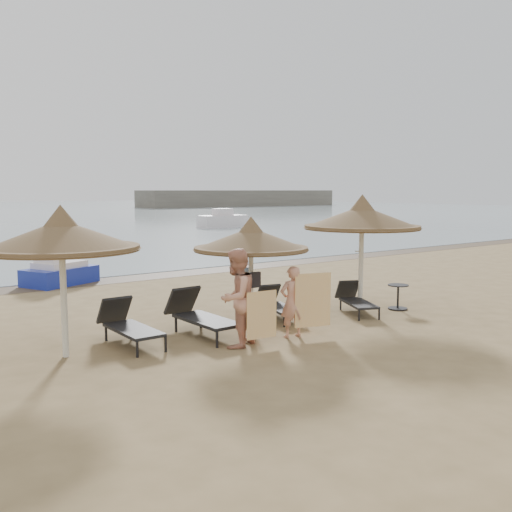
{
  "coord_description": "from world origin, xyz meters",
  "views": [
    {
      "loc": [
        -7.45,
        -8.85,
        3.03
      ],
      "look_at": [
        0.01,
        1.2,
        1.58
      ],
      "focal_mm": 40.0,
      "sensor_mm": 36.0,
      "label": 1
    }
  ],
  "objects_px": {
    "lounger_far_left": "(128,324)",
    "lounger_far_right": "(355,299)",
    "palapa_center": "(251,240)",
    "person_left": "(236,290)",
    "person_right": "(292,296)",
    "lounger_near_right": "(277,304)",
    "lounger_near_left": "(199,314)",
    "palapa_right": "(362,218)",
    "palapa_left": "(61,236)",
    "pedal_boat": "(59,273)",
    "side_table": "(398,298)"
  },
  "relations": [
    {
      "from": "lounger_far_right",
      "to": "pedal_boat",
      "type": "xyz_separation_m",
      "value": [
        -4.55,
        8.65,
        0.05
      ]
    },
    {
      "from": "palapa_right",
      "to": "lounger_near_left",
      "type": "height_order",
      "value": "palapa_right"
    },
    {
      "from": "lounger_near_left",
      "to": "person_left",
      "type": "bearing_deg",
      "value": -87.97
    },
    {
      "from": "lounger_far_left",
      "to": "lounger_near_right",
      "type": "height_order",
      "value": "lounger_far_left"
    },
    {
      "from": "palapa_right",
      "to": "lounger_near_right",
      "type": "relative_size",
      "value": 1.69
    },
    {
      "from": "lounger_far_left",
      "to": "person_left",
      "type": "height_order",
      "value": "person_left"
    },
    {
      "from": "lounger_far_right",
      "to": "person_right",
      "type": "bearing_deg",
      "value": -137.19
    },
    {
      "from": "lounger_near_left",
      "to": "person_right",
      "type": "bearing_deg",
      "value": -45.66
    },
    {
      "from": "lounger_far_left",
      "to": "person_right",
      "type": "height_order",
      "value": "person_right"
    },
    {
      "from": "side_table",
      "to": "person_right",
      "type": "relative_size",
      "value": 0.37
    },
    {
      "from": "pedal_boat",
      "to": "palapa_center",
      "type": "bearing_deg",
      "value": -104.86
    },
    {
      "from": "palapa_center",
      "to": "pedal_boat",
      "type": "bearing_deg",
      "value": 99.57
    },
    {
      "from": "person_left",
      "to": "lounger_near_right",
      "type": "bearing_deg",
      "value": -170.85
    },
    {
      "from": "side_table",
      "to": "person_left",
      "type": "bearing_deg",
      "value": -175.48
    },
    {
      "from": "palapa_right",
      "to": "pedal_boat",
      "type": "height_order",
      "value": "palapa_right"
    },
    {
      "from": "lounger_near_left",
      "to": "palapa_right",
      "type": "bearing_deg",
      "value": -4.3
    },
    {
      "from": "palapa_left",
      "to": "pedal_boat",
      "type": "bearing_deg",
      "value": 73.09
    },
    {
      "from": "palapa_right",
      "to": "lounger_far_left",
      "type": "height_order",
      "value": "palapa_right"
    },
    {
      "from": "lounger_far_left",
      "to": "person_right",
      "type": "xyz_separation_m",
      "value": [
        2.92,
        -1.6,
        0.47
      ]
    },
    {
      "from": "lounger_far_left",
      "to": "lounger_far_right",
      "type": "xyz_separation_m",
      "value": [
        5.73,
        -0.7,
        -0.05
      ]
    },
    {
      "from": "person_left",
      "to": "pedal_boat",
      "type": "bearing_deg",
      "value": -112.23
    },
    {
      "from": "palapa_left",
      "to": "lounger_far_right",
      "type": "height_order",
      "value": "palapa_left"
    },
    {
      "from": "lounger_far_left",
      "to": "pedal_boat",
      "type": "height_order",
      "value": "pedal_boat"
    },
    {
      "from": "palapa_center",
      "to": "lounger_far_left",
      "type": "relative_size",
      "value": 1.3
    },
    {
      "from": "palapa_left",
      "to": "palapa_right",
      "type": "relative_size",
      "value": 0.95
    },
    {
      "from": "palapa_right",
      "to": "lounger_far_right",
      "type": "distance_m",
      "value": 2.05
    },
    {
      "from": "person_right",
      "to": "pedal_boat",
      "type": "xyz_separation_m",
      "value": [
        -1.74,
        9.55,
        -0.48
      ]
    },
    {
      "from": "palapa_right",
      "to": "lounger_far_left",
      "type": "relative_size",
      "value": 1.53
    },
    {
      "from": "lounger_near_right",
      "to": "lounger_far_right",
      "type": "distance_m",
      "value": 2.06
    },
    {
      "from": "lounger_near_right",
      "to": "palapa_left",
      "type": "bearing_deg",
      "value": -164.3
    },
    {
      "from": "lounger_near_left",
      "to": "person_left",
      "type": "xyz_separation_m",
      "value": [
        0.07,
        -1.27,
        0.69
      ]
    },
    {
      "from": "lounger_near_left",
      "to": "palapa_center",
      "type": "bearing_deg",
      "value": -19.07
    },
    {
      "from": "lounger_near_right",
      "to": "person_right",
      "type": "bearing_deg",
      "value": -105.36
    },
    {
      "from": "palapa_left",
      "to": "person_left",
      "type": "xyz_separation_m",
      "value": [
        2.9,
        -1.29,
        -1.1
      ]
    },
    {
      "from": "lounger_far_left",
      "to": "person_left",
      "type": "distance_m",
      "value": 2.31
    },
    {
      "from": "palapa_left",
      "to": "lounger_far_left",
      "type": "relative_size",
      "value": 1.45
    },
    {
      "from": "lounger_near_left",
      "to": "person_right",
      "type": "height_order",
      "value": "person_right"
    },
    {
      "from": "palapa_right",
      "to": "lounger_far_right",
      "type": "relative_size",
      "value": 1.7
    },
    {
      "from": "palapa_left",
      "to": "lounger_near_left",
      "type": "xyz_separation_m",
      "value": [
        2.83,
        -0.02,
        -1.79
      ]
    },
    {
      "from": "lounger_near_right",
      "to": "side_table",
      "type": "bearing_deg",
      "value": -5.24
    },
    {
      "from": "palapa_center",
      "to": "person_right",
      "type": "height_order",
      "value": "palapa_center"
    },
    {
      "from": "lounger_far_left",
      "to": "lounger_far_right",
      "type": "relative_size",
      "value": 1.11
    },
    {
      "from": "lounger_far_left",
      "to": "side_table",
      "type": "relative_size",
      "value": 3.03
    },
    {
      "from": "palapa_center",
      "to": "palapa_left",
      "type": "bearing_deg",
      "value": 174.65
    },
    {
      "from": "lounger_far_left",
      "to": "pedal_boat",
      "type": "distance_m",
      "value": 8.04
    },
    {
      "from": "pedal_boat",
      "to": "person_right",
      "type": "bearing_deg",
      "value": -104.08
    },
    {
      "from": "pedal_boat",
      "to": "lounger_far_right",
      "type": "bearing_deg",
      "value": -86.66
    },
    {
      "from": "lounger_near_left",
      "to": "person_right",
      "type": "xyz_separation_m",
      "value": [
        1.4,
        -1.37,
        0.44
      ]
    },
    {
      "from": "palapa_center",
      "to": "lounger_far_right",
      "type": "height_order",
      "value": "palapa_center"
    },
    {
      "from": "palapa_right",
      "to": "side_table",
      "type": "xyz_separation_m",
      "value": [
        0.73,
        -0.61,
        -2.03
      ]
    }
  ]
}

